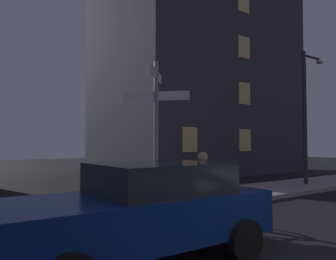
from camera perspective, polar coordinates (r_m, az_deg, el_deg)
sidewalk_kerb at (r=8.95m, az=-11.05°, el=-13.39°), size 40.00×2.63×0.14m
signpost at (r=8.74m, az=-2.05°, el=1.76°), size 1.27×1.27×3.83m
street_lamp at (r=15.22m, az=22.79°, el=3.99°), size 1.54×0.28×5.53m
car_far_trailing at (r=5.20m, az=-4.36°, el=-13.38°), size 4.18×2.01×1.48m
cyclist at (r=7.31m, az=5.72°, el=-10.52°), size 1.82×0.33×1.61m
building_right_block at (r=22.49m, az=4.78°, el=13.47°), size 11.77×8.16×15.88m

